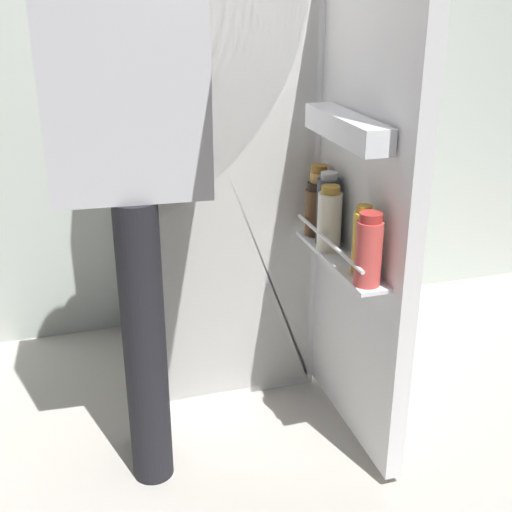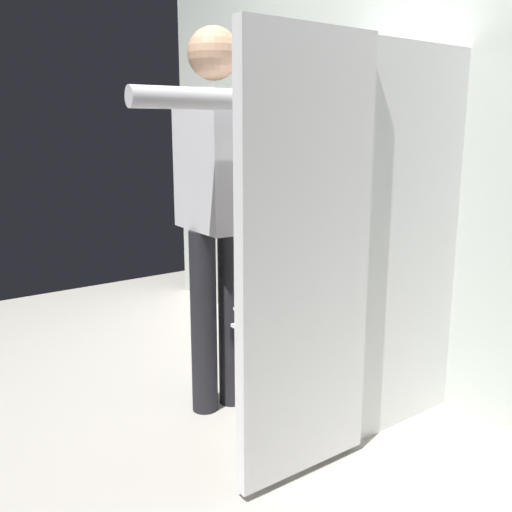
# 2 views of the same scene
# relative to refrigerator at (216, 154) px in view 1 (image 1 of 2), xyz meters

# --- Properties ---
(ground_plane) EXTENTS (5.55, 5.55, 0.00)m
(ground_plane) POSITION_rel_refrigerator_xyz_m (-0.03, -0.52, -0.82)
(ground_plane) COLOR #B7B2A8
(kitchen_wall) EXTENTS (4.40, 0.10, 2.58)m
(kitchen_wall) POSITION_rel_refrigerator_xyz_m (-0.03, 0.42, 0.47)
(kitchen_wall) COLOR beige
(kitchen_wall) RESTS_ON ground_plane
(refrigerator) EXTENTS (0.67, 1.23, 1.63)m
(refrigerator) POSITION_rel_refrigerator_xyz_m (0.00, 0.00, 0.00)
(refrigerator) COLOR white
(refrigerator) RESTS_ON ground_plane
(person) EXTENTS (0.54, 0.75, 1.72)m
(person) POSITION_rel_refrigerator_xyz_m (-0.34, -0.52, 0.22)
(person) COLOR black
(person) RESTS_ON ground_plane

